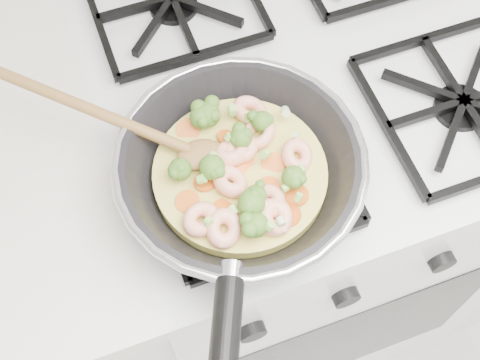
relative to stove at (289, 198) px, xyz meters
name	(u,v)px	position (x,y,z in m)	size (l,w,h in m)	color
stove	(289,198)	(0.00, 0.00, 0.00)	(0.60, 0.60, 0.92)	white
skillet	(239,173)	(-0.17, -0.17, 0.50)	(0.39, 0.51, 0.09)	black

